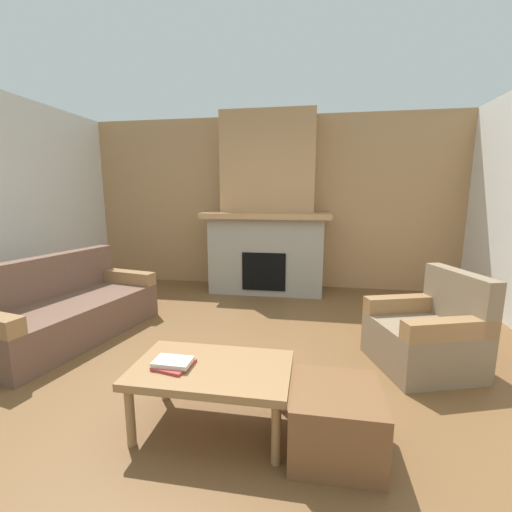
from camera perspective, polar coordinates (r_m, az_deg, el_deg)
The scene contains 8 objects.
ground at distance 3.06m, azimuth -5.09°, elevation -19.12°, with size 9.00×9.00×0.00m, color brown.
wall_back_wood_panel at distance 5.62m, azimuth 2.48°, elevation 8.81°, with size 6.00×0.12×2.70m, color tan.
fireplace at distance 5.25m, azimuth 1.96°, elevation 6.66°, with size 1.90×0.82×2.70m.
couch at distance 4.15m, azimuth -29.23°, elevation -8.05°, with size 1.18×1.93×0.85m.
armchair at distance 3.39m, azimuth 26.85°, elevation -11.68°, with size 0.96×0.96×0.85m.
coffee_table at distance 2.31m, azimuth -7.41°, elevation -18.99°, with size 1.00×0.60×0.43m.
ottoman at distance 2.25m, azimuth 13.13°, elevation -25.27°, with size 0.52×0.52×0.40m, color brown.
book_stack_near_edge at distance 2.31m, azimuth -13.70°, elevation -17.07°, with size 0.25×0.25×0.05m.
Camera 1 is at (0.69, -2.57, 1.50)m, focal length 23.84 mm.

